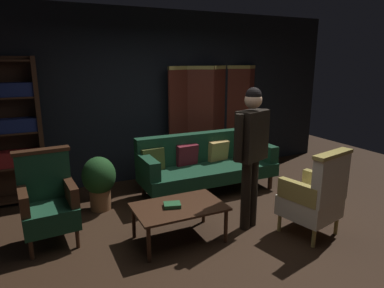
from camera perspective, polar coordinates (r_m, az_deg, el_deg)
ground_plane at (r=4.03m, az=5.12°, el=-15.80°), size 10.00×10.00×0.00m
back_wall at (r=5.76m, az=-7.17°, el=7.94°), size 7.20×0.10×2.80m
folding_screen at (r=6.22m, az=4.50°, el=4.59°), size 2.07×0.43×1.90m
bookshelf at (r=5.28m, az=-28.80°, el=2.01°), size 0.90×0.32×2.05m
velvet_couch at (r=5.27m, az=2.32°, el=-3.04°), size 2.12×0.78×0.88m
coffee_table at (r=3.85m, az=-2.20°, el=-10.98°), size 1.00×0.64×0.42m
armchair_gilt_accent at (r=4.15m, az=20.09°, el=-8.19°), size 0.69×0.69×1.04m
armchair_wing_left at (r=4.10m, az=-23.15°, el=-8.77°), size 0.62×0.61×1.04m
standing_figure at (r=3.99m, az=9.97°, el=-0.33°), size 0.56×0.34×1.70m
potted_plant at (r=4.76m, az=-15.39°, el=-5.84°), size 0.45×0.45×0.74m
book_green_cloth at (r=3.79m, az=-3.36°, el=-10.24°), size 0.22×0.19×0.04m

